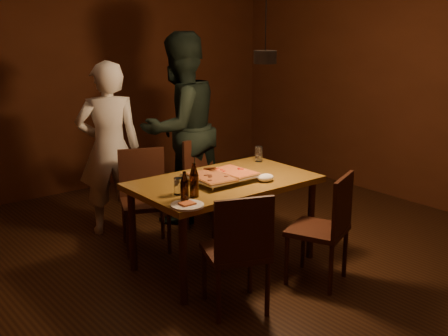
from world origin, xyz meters
TOP-DOWN VIEW (x-y plane):
  - room_shell at (0.00, 0.00)m, footprint 6.00×6.00m
  - dining_table at (-0.24, 0.21)m, footprint 1.50×0.90m
  - chair_far_left at (-0.55, 0.99)m, footprint 0.55×0.55m
  - chair_far_right at (0.18, 1.02)m, footprint 0.48×0.48m
  - chair_near_left at (-0.68, -0.51)m, footprint 0.54×0.54m
  - chair_near_right at (0.17, -0.57)m, footprint 0.55×0.55m
  - pizza_tray at (-0.27, 0.21)m, footprint 0.59×0.50m
  - pizza_meat at (-0.39, 0.19)m, footprint 0.30×0.44m
  - pizza_cheese at (-0.14, 0.20)m, footprint 0.26×0.40m
  - spatula at (-0.26, 0.22)m, footprint 0.15×0.26m
  - beer_bottle_a at (-0.83, -0.08)m, footprint 0.06×0.06m
  - beer_bottle_b at (-0.70, -0.01)m, footprint 0.07×0.07m
  - water_glass_left at (-0.75, 0.12)m, footprint 0.08×0.08m
  - water_glass_right at (0.39, 0.49)m, footprint 0.07×0.07m
  - plate_slice at (-0.87, -0.16)m, footprint 0.24×0.24m
  - napkin at (-0.00, -0.03)m, footprint 0.15×0.11m
  - diner_white at (-0.62, 1.50)m, footprint 0.71×0.59m
  - diner_dark at (0.12, 1.37)m, footprint 1.02×0.85m
  - pendant_lamp at (0.00, 0.00)m, footprint 0.18×0.18m

SIDE VIEW (x-z plane):
  - chair_far_left at x=-0.55m, z-range 0.29..0.78m
  - chair_far_right at x=0.18m, z-range 0.29..0.78m
  - chair_near_left at x=-0.68m, z-range 0.29..0.78m
  - chair_near_right at x=0.17m, z-range 0.29..0.78m
  - dining_table at x=-0.24m, z-range 0.30..1.05m
  - plate_slice at x=-0.87m, z-range 0.75..0.77m
  - pizza_tray at x=-0.27m, z-range 0.75..0.80m
  - napkin at x=0.00m, z-range 0.75..0.81m
  - pizza_meat at x=-0.39m, z-range 0.80..0.82m
  - pizza_cheese at x=-0.14m, z-range 0.80..0.82m
  - spatula at x=-0.26m, z-range 0.79..0.83m
  - water_glass_left at x=-0.75m, z-range 0.75..0.88m
  - water_glass_right at x=0.39m, z-range 0.75..0.89m
  - diner_white at x=-0.62m, z-range 0.00..1.67m
  - beer_bottle_a at x=-0.83m, z-range 0.75..0.98m
  - beer_bottle_b at x=-0.70m, z-range 0.75..1.01m
  - diner_dark at x=0.12m, z-range 0.00..1.92m
  - room_shell at x=0.00m, z-range -1.60..4.40m
  - pendant_lamp at x=0.00m, z-range 1.21..2.31m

